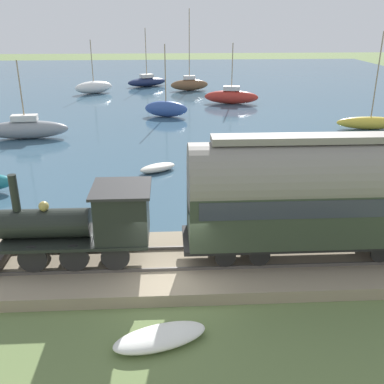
{
  "coord_description": "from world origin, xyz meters",
  "views": [
    {
      "loc": [
        -13.41,
        0.04,
        9.04
      ],
      "look_at": [
        5.44,
        -1.01,
        1.51
      ],
      "focal_mm": 42.0,
      "sensor_mm": 36.0,
      "label": 1
    }
  ],
  "objects": [
    {
      "name": "sailboat_yellow",
      "position": [
        22.61,
        -16.87,
        0.57
      ],
      "size": [
        1.59,
        5.62,
        7.76
      ],
      "rotation": [
        0.0,
        0.0,
        -0.1
      ],
      "color": "gold",
      "rests_on": "harbor_water"
    },
    {
      "name": "ground_plane",
      "position": [
        0.0,
        0.0,
        0.0
      ],
      "size": [
        200.0,
        200.0,
        0.0
      ],
      "primitive_type": "plane",
      "color": "#607542"
    },
    {
      "name": "rail_embankment",
      "position": [
        1.3,
        0.0,
        0.23
      ],
      "size": [
        4.64,
        56.0,
        0.57
      ],
      "color": "gray",
      "rests_on": "ground"
    },
    {
      "name": "sailboat_brown",
      "position": [
        43.66,
        -2.8,
        0.79
      ],
      "size": [
        1.8,
        4.84,
        9.56
      ],
      "rotation": [
        0.0,
        0.0,
        0.14
      ],
      "color": "brown",
      "rests_on": "harbor_water"
    },
    {
      "name": "sailboat_blue",
      "position": [
        28.39,
        0.15,
        0.76
      ],
      "size": [
        2.18,
        4.23,
        6.51
      ],
      "rotation": [
        0.0,
        0.0,
        -0.26
      ],
      "color": "#335199",
      "rests_on": "harbor_water"
    },
    {
      "name": "harbor_water",
      "position": [
        43.93,
        0.0,
        0.0
      ],
      "size": [
        80.0,
        80.0,
        0.01
      ],
      "color": "#38566B",
      "rests_on": "ground"
    },
    {
      "name": "sailboat_gray",
      "position": [
        21.09,
        10.93,
        0.76
      ],
      "size": [
        1.85,
        6.46,
        5.88
      ],
      "rotation": [
        0.0,
        0.0,
        0.07
      ],
      "color": "gray",
      "rests_on": "harbor_water"
    },
    {
      "name": "rowboat_off_pier",
      "position": [
        12.72,
        0.7,
        0.25
      ],
      "size": [
        2.1,
        2.56,
        0.48
      ],
      "rotation": [
        0.0,
        0.0,
        0.55
      ],
      "color": "beige",
      "rests_on": "harbor_water"
    },
    {
      "name": "sailboat_red",
      "position": [
        34.53,
        -6.83,
        0.78
      ],
      "size": [
        2.49,
        5.91,
        6.22
      ],
      "rotation": [
        0.0,
        0.0,
        -0.19
      ],
      "color": "#B72D23",
      "rests_on": "harbor_water"
    },
    {
      "name": "steam_locomotive",
      "position": [
        1.3,
        2.89,
        2.16
      ],
      "size": [
        2.16,
        5.8,
        3.36
      ],
      "color": "black",
      "rests_on": "rail_embankment"
    },
    {
      "name": "beached_dinghy",
      "position": [
        -2.76,
        0.39,
        0.22
      ],
      "size": [
        1.88,
        3.0,
        0.44
      ],
      "color": "silver",
      "rests_on": "ground"
    },
    {
      "name": "passenger_coach",
      "position": [
        1.3,
        -5.39,
        3.07
      ],
      "size": [
        2.52,
        9.89,
        4.6
      ],
      "color": "black",
      "rests_on": "rail_embankment"
    },
    {
      "name": "rowboat_mid_harbor",
      "position": [
        7.12,
        -5.04,
        0.18
      ],
      "size": [
        2.62,
        2.61,
        0.34
      ],
      "rotation": [
        0.0,
        0.0,
        -0.79
      ],
      "color": "silver",
      "rests_on": "harbor_water"
    },
    {
      "name": "sailboat_navy",
      "position": [
        47.36,
        2.64,
        0.64
      ],
      "size": [
        3.94,
        5.6,
        7.31
      ],
      "rotation": [
        0.0,
        0.0,
        0.45
      ],
      "color": "#192347",
      "rests_on": "harbor_water"
    },
    {
      "name": "sailboat_white",
      "position": [
        42.03,
        8.82,
        0.75
      ],
      "size": [
        3.66,
        4.85,
        6.19
      ],
      "rotation": [
        0.0,
        0.0,
        0.49
      ],
      "color": "white",
      "rests_on": "harbor_water"
    },
    {
      "name": "rowboat_far_out",
      "position": [
        11.81,
        -2.82,
        0.2
      ],
      "size": [
        2.68,
        2.87,
        0.38
      ],
      "rotation": [
        0.0,
        0.0,
        -0.72
      ],
      "color": "#B7B2A3",
      "rests_on": "harbor_water"
    }
  ]
}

